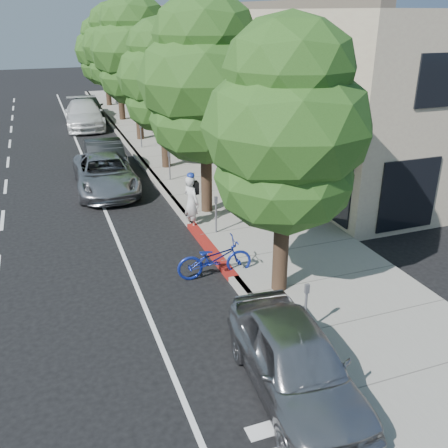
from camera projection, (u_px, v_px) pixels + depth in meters
name	position (u px, v px, depth m)	size (l,w,h in m)	color
ground	(221.00, 265.00, 14.75)	(120.00, 120.00, 0.00)	black
sidewalk	(208.00, 177.00, 22.35)	(4.60, 56.00, 0.15)	gray
curb	(158.00, 183.00, 21.61)	(0.30, 56.00, 0.15)	#9E998E
curb_red_segment	(210.00, 249.00, 15.58)	(0.32, 4.00, 0.15)	maroon
storefront_building	(265.00, 69.00, 31.96)	(10.00, 36.00, 7.00)	beige
street_tree_0	(287.00, 131.00, 11.60)	(4.04, 4.04, 6.98)	black
street_tree_1	(205.00, 82.00, 16.62)	(4.57, 4.57, 7.63)	black
street_tree_2	(162.00, 78.00, 21.99)	(4.05, 4.05, 6.80)	black
street_tree_3	(135.00, 52.00, 26.90)	(4.81, 4.81, 7.92)	black
street_tree_4	(117.00, 48.00, 32.13)	(4.48, 4.48, 7.63)	black
street_tree_5	(105.00, 51.00, 37.53)	(4.49, 4.49, 6.84)	black
cyclist	(191.00, 202.00, 16.97)	(0.68, 0.45, 1.87)	silver
bicycle	(215.00, 258.00, 13.92)	(0.74, 2.14, 1.12)	#162798
silver_suv	(105.00, 174.00, 20.65)	(2.39, 5.18, 1.44)	#AEADB2
dark_sedan	(106.00, 159.00, 22.64)	(1.60, 4.59, 1.51)	black
white_pickup	(84.00, 114.00, 31.98)	(2.31, 5.67, 1.65)	white
dark_suv_far	(88.00, 107.00, 34.39)	(1.94, 4.81, 1.64)	black
near_car_a	(295.00, 361.00, 9.56)	(1.74, 4.34, 1.48)	#A2A2A6
pedestrian	(186.00, 143.00, 24.41)	(0.80, 0.62, 1.64)	black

